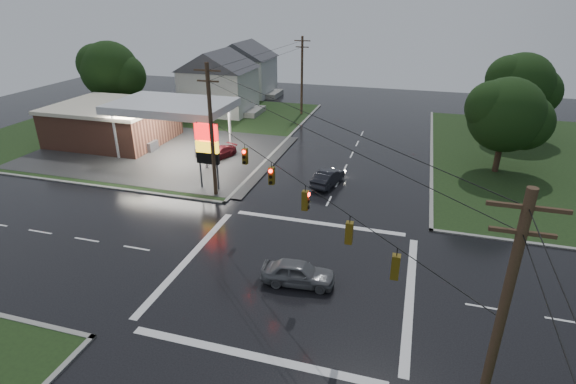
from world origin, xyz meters
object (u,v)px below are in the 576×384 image
(house_near, at_px, (219,81))
(tree_nw_behind, at_px, (111,70))
(gas_station, at_px, (121,121))
(car_pump, at_px, (219,153))
(car_crossing, at_px, (298,273))
(utility_pole_se, at_px, (496,338))
(utility_pole_n, at_px, (302,75))
(pylon_sign, at_px, (207,146))
(car_north, at_px, (328,177))
(house_far, at_px, (244,68))
(utility_pole_nw, at_px, (211,130))
(tree_ne_far, at_px, (522,86))
(tree_ne_near, at_px, (508,115))

(house_near, distance_m, tree_nw_behind, 14.33)
(gas_station, relative_size, car_pump, 6.32)
(car_crossing, xyz_separation_m, car_pump, (-13.58, 18.73, -0.14))
(utility_pole_se, relative_size, utility_pole_n, 1.05)
(pylon_sign, relative_size, car_crossing, 1.38)
(car_pump, bearing_deg, house_near, 134.51)
(house_near, height_order, car_crossing, house_near)
(pylon_sign, height_order, tree_nw_behind, tree_nw_behind)
(gas_station, xyz_separation_m, car_north, (24.88, -5.34, -1.83))
(utility_pole_se, height_order, tree_nw_behind, utility_pole_se)
(house_far, distance_m, car_north, 39.91)
(gas_station, height_order, utility_pole_nw, utility_pole_nw)
(house_far, xyz_separation_m, car_pump, (8.93, -30.02, -3.80))
(house_far, xyz_separation_m, tree_ne_far, (39.10, -14.01, 1.77))
(pylon_sign, height_order, car_pump, pylon_sign)
(utility_pole_nw, distance_m, utility_pole_se, 26.87)
(house_near, distance_m, tree_ne_near, 37.80)
(pylon_sign, relative_size, utility_pole_nw, 0.55)
(gas_station, bearing_deg, utility_pole_nw, -32.23)
(house_near, relative_size, house_far, 1.00)
(house_far, distance_m, tree_ne_near, 44.50)
(utility_pole_se, relative_size, tree_nw_behind, 1.10)
(car_north, relative_size, car_crossing, 1.00)
(car_crossing, bearing_deg, house_far, 20.14)
(tree_nw_behind, height_order, tree_ne_far, tree_nw_behind)
(utility_pole_se, xyz_separation_m, tree_nw_behind, (-43.34, 39.49, 0.46))
(tree_ne_near, bearing_deg, car_pump, -171.59)
(tree_nw_behind, relative_size, car_pump, 2.41)
(pylon_sign, relative_size, car_north, 1.38)
(gas_station, relative_size, pylon_sign, 4.37)
(utility_pole_n, distance_m, tree_nw_behind, 25.63)
(utility_pole_n, distance_m, tree_ne_far, 26.96)
(car_north, bearing_deg, tree_ne_far, -119.18)
(utility_pole_se, height_order, car_pump, utility_pole_se)
(house_near, height_order, tree_ne_near, tree_ne_near)
(utility_pole_se, xyz_separation_m, house_near, (-30.45, 45.50, -1.32))
(utility_pole_se, distance_m, car_crossing, 13.46)
(gas_station, bearing_deg, tree_ne_near, 3.30)
(tree_nw_behind, bearing_deg, house_far, 56.56)
(pylon_sign, relative_size, house_near, 0.54)
(utility_pole_se, relative_size, house_far, 1.00)
(house_far, height_order, car_crossing, house_far)
(utility_pole_n, relative_size, car_crossing, 2.41)
(tree_nw_behind, xyz_separation_m, car_crossing, (34.40, -30.75, -5.44))
(tree_ne_far, bearing_deg, tree_nw_behind, -175.51)
(house_far, bearing_deg, utility_pole_nw, -72.08)
(gas_station, xyz_separation_m, tree_ne_far, (42.83, 14.29, 3.63))
(utility_pole_se, distance_m, tree_nw_behind, 58.64)
(tree_ne_near, bearing_deg, utility_pole_se, -98.38)
(gas_station, height_order, tree_ne_far, tree_ne_far)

